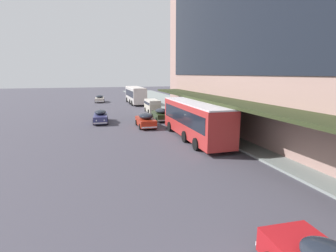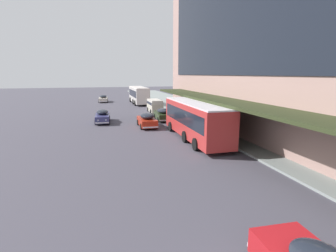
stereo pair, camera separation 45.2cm
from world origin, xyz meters
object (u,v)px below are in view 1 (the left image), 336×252
(transit_bus_kerbside_front, at_px, (136,94))
(sedan_lead_near, at_px, (101,116))
(sedan_second_mid, at_px, (100,99))
(sedan_far_back, at_px, (161,114))
(sedan_trailing_mid, at_px, (146,120))
(vw_van, at_px, (152,105))
(transit_bus_kerbside_rear, at_px, (195,118))

(transit_bus_kerbside_front, xyz_separation_m, sedan_lead_near, (-7.68, -19.63, -1.12))
(sedan_second_mid, xyz_separation_m, sedan_far_back, (6.84, -25.20, 0.02))
(sedan_trailing_mid, height_order, vw_van, vw_van)
(transit_bus_kerbside_front, height_order, sedan_trailing_mid, transit_bus_kerbside_front)
(transit_bus_kerbside_front, height_order, sedan_far_back, transit_bus_kerbside_front)
(sedan_second_mid, height_order, sedan_trailing_mid, sedan_trailing_mid)
(transit_bus_kerbside_front, xyz_separation_m, sedan_second_mid, (-6.88, 5.08, -1.15))
(transit_bus_kerbside_rear, height_order, vw_van, transit_bus_kerbside_rear)
(sedan_lead_near, bearing_deg, transit_bus_kerbside_rear, -54.18)
(sedan_lead_near, distance_m, sedan_second_mid, 24.73)
(transit_bus_kerbside_rear, distance_m, sedan_second_mid, 36.49)
(sedan_lead_near, xyz_separation_m, sedan_trailing_mid, (4.78, -4.30, 0.01))
(transit_bus_kerbside_rear, height_order, sedan_lead_near, transit_bus_kerbside_rear)
(transit_bus_kerbside_front, distance_m, sedan_trailing_mid, 24.14)
(transit_bus_kerbside_rear, bearing_deg, sedan_far_back, 91.76)
(transit_bus_kerbside_rear, bearing_deg, sedan_lead_near, 125.82)
(transit_bus_kerbside_rear, xyz_separation_m, sedan_trailing_mid, (-3.19, 6.74, -1.16))
(transit_bus_kerbside_rear, height_order, sedan_far_back, transit_bus_kerbside_rear)
(sedan_far_back, bearing_deg, transit_bus_kerbside_front, 89.90)
(sedan_second_mid, bearing_deg, sedan_far_back, -74.81)
(sedan_second_mid, distance_m, vw_van, 19.10)
(transit_bus_kerbside_rear, relative_size, sedan_far_back, 2.33)
(transit_bus_kerbside_front, distance_m, sedan_far_back, 20.15)
(transit_bus_kerbside_rear, relative_size, sedan_second_mid, 2.32)
(sedan_lead_near, bearing_deg, sedan_far_back, -3.62)
(sedan_second_mid, height_order, vw_van, vw_van)
(sedan_trailing_mid, bearing_deg, sedan_far_back, 53.17)
(sedan_far_back, distance_m, vw_van, 7.62)
(transit_bus_kerbside_front, relative_size, sedan_far_back, 2.22)
(sedan_lead_near, relative_size, vw_van, 1.06)
(transit_bus_kerbside_front, distance_m, vw_van, 12.56)
(sedan_second_mid, bearing_deg, sedan_lead_near, -91.86)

